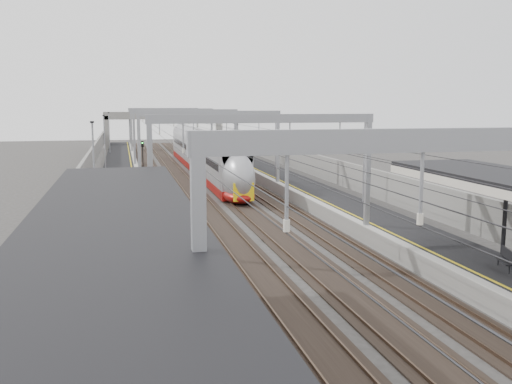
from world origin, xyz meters
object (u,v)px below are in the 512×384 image
bench (506,258)px  signal_green (143,149)px  overbridge (164,120)px  train (204,157)px

bench → signal_green: 56.30m
overbridge → train: overbridge is taller
overbridge → bench: 88.53m
overbridge → signal_green: (-5.20, -33.42, -2.89)m
overbridge → signal_green: overbridge is taller
bench → overbridge: bearing=95.4°
overbridge → train: 43.02m
bench → signal_green: (-13.57, 54.63, 0.88)m
train → bench: 45.70m
train → bench: size_ratio=27.28×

